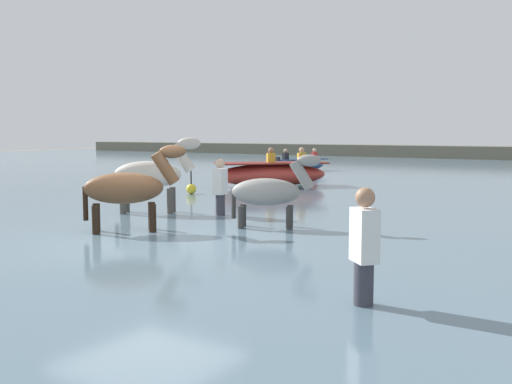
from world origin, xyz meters
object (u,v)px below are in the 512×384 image
Objects in this scene: horse_lead_grey at (270,194)px; person_onlooker_left at (364,263)px; horse_flank_bay at (128,191)px; person_onlooker_right at (220,195)px; horse_trailing_pinto at (151,177)px; boat_distant_west at (271,174)px; channel_buoy at (191,189)px; boat_far_inshore at (300,165)px.

horse_lead_grey is 1.09× the size of person_onlooker_left.
horse_flank_bay reaches higher than person_onlooker_right.
person_onlooker_left is (5.25, -1.81, -0.29)m from horse_flank_bay.
horse_trailing_pinto is 1.27× the size of person_onlooker_right.
horse_flank_bay is 9.31m from boat_distant_west.
horse_trailing_pinto reaches higher than person_onlooker_right.
horse_lead_grey reaches higher than channel_buoy.
horse_lead_grey reaches higher than person_onlooker_right.
channel_buoy is (-3.28, 5.52, -0.57)m from horse_flank_bay.
person_onlooker_left is (11.02, -17.84, 0.14)m from boat_far_inshore.
horse_flank_bay is 1.20× the size of person_onlooker_left.
horse_flank_bay is 0.53× the size of boat_distant_west.
horse_lead_grey reaches higher than person_onlooker_left.
person_onlooker_left is at bearing -45.97° from horse_lead_grey.
horse_trailing_pinto reaches higher than boat_far_inshore.
person_onlooker_right is at bearing -66.60° from boat_far_inshore.
person_onlooker_right is at bearing -41.59° from channel_buoy.
horse_flank_bay is at bearing -59.24° from channel_buoy.
person_onlooker_right is at bearing 155.24° from horse_lead_grey.
horse_trailing_pinto is (-3.21, 0.25, 0.17)m from horse_lead_grey.
boat_far_inshore is 14.69m from person_onlooker_right.
boat_distant_west is 5.65× the size of channel_buoy.
boat_distant_west is (-4.56, 7.15, -0.22)m from horse_lead_grey.
channel_buoy is (-1.90, 3.52, -0.63)m from horse_trailing_pinto.
person_onlooker_right is at bearing 21.14° from horse_trailing_pinto.
person_onlooker_right is at bearing 139.97° from person_onlooker_left.
channel_buoy is at bearing 143.49° from horse_lead_grey.
person_onlooker_right is (1.45, 0.56, -0.36)m from horse_trailing_pinto.
horse_flank_bay reaches higher than boat_distant_west.
person_onlooker_right is (5.83, -13.48, 0.14)m from boat_far_inshore.
horse_flank_bay reaches higher than boat_far_inshore.
boat_far_inshore is 7.76m from boat_distant_west.
boat_far_inshore is at bearing 113.03° from boat_distant_west.
person_onlooker_right is at bearing 88.68° from horse_flank_bay.
channel_buoy is (2.49, -10.51, -0.14)m from boat_far_inshore.
channel_buoy is at bearing -76.67° from boat_far_inshore.
horse_flank_bay is at bearing -72.87° from boat_distant_west.
horse_trailing_pinto is 3.14× the size of channel_buoy.
horse_flank_bay is (1.39, -1.99, -0.07)m from horse_trailing_pinto.
boat_distant_west is (-1.35, 6.90, -0.39)m from horse_trailing_pinto.
horse_flank_bay reaches higher than person_onlooker_left.
boat_distant_west is (-2.74, 8.89, -0.33)m from horse_flank_bay.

